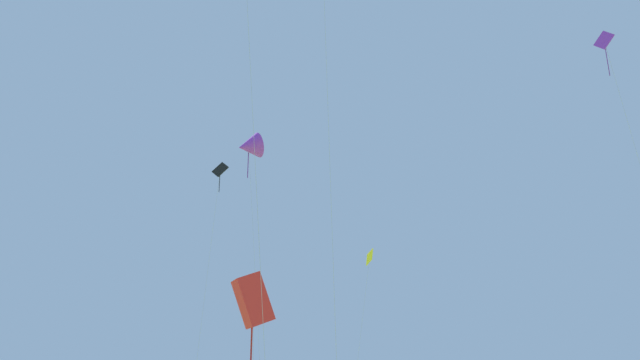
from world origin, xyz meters
name	(u,v)px	position (x,y,z in m)	size (l,w,h in m)	color
kite_red_box	(253,300)	(-3.64, 30.31, 6.24)	(2.40, 3.34, 7.68)	red
kite_yellow_diamond	(369,259)	(7.54, 58.93, 14.39)	(2.74, 2.59, 15.55)	yellow
kite_black_diamond	(220,175)	(-7.49, 54.59, 21.40)	(2.11, 2.15, 22.86)	black
kite_purple_diamond	(607,52)	(22.25, 36.94, 26.05)	(2.85, 1.87, 28.00)	purple
kite_purple_delta	(249,146)	(-4.90, 57.19, 25.45)	(3.92, 3.42, 27.02)	purple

